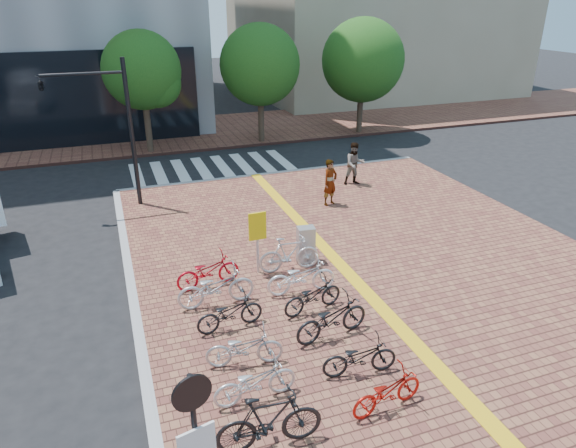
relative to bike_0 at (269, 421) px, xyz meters
name	(u,v)px	position (x,y,z in m)	size (l,w,h in m)	color
ground	(319,342)	(2.09, 2.66, -0.73)	(120.00, 120.00, 0.00)	black
kerb_north	(276,174)	(5.09, 14.66, -0.65)	(14.00, 0.25, 0.15)	gray
far_sidewalk	(179,134)	(2.09, 23.66, -0.66)	(70.00, 8.00, 0.15)	brown
crosswalk	(213,168)	(2.59, 16.66, -0.72)	(7.50, 4.00, 0.01)	silver
street_trees	(279,66)	(7.13, 20.12, 3.37)	(16.20, 4.60, 6.35)	#38281E
bike_0	(269,421)	(0.00, 0.00, 0.00)	(0.55, 1.93, 1.16)	black
bike_1	(255,381)	(0.09, 1.21, -0.13)	(0.59, 1.70, 0.89)	silver
bike_2	(244,348)	(0.18, 2.31, -0.14)	(0.59, 1.68, 0.88)	#AFAFB4
bike_3	(230,313)	(0.21, 3.72, -0.15)	(0.58, 1.66, 0.87)	black
bike_4	(216,287)	(0.13, 4.85, -0.06)	(0.70, 2.00, 1.05)	silver
bike_5	(208,271)	(0.13, 5.85, -0.11)	(0.62, 1.79, 0.94)	red
bike_6	(387,391)	(2.42, 0.11, -0.16)	(0.56, 1.60, 0.84)	#B2140C
bike_7	(360,357)	(2.39, 1.20, -0.15)	(0.57, 1.63, 0.86)	black
bike_8	(332,318)	(2.37, 2.59, -0.08)	(0.67, 1.91, 1.01)	black
bike_9	(313,296)	(2.37, 3.75, -0.14)	(0.58, 1.67, 0.88)	black
bike_10	(301,277)	(2.41, 4.66, -0.09)	(0.66, 1.88, 0.99)	white
bike_11	(289,254)	(2.52, 5.90, -0.04)	(0.51, 1.81, 1.09)	silver
pedestrian_a	(330,182)	(5.77, 10.28, 0.31)	(0.65, 0.43, 1.78)	gray
pedestrian_b	(355,164)	(7.70, 12.05, 0.32)	(0.88, 0.68, 1.80)	#464B59
utility_box	(306,244)	(3.19, 6.30, -0.02)	(0.51, 0.37, 1.12)	#ABAAAF
yellow_sign	(257,232)	(1.64, 6.09, 0.74)	(0.52, 0.13, 1.90)	#B7B7BC
notice_sign	(196,439)	(-1.41, -1.21, 1.31)	(0.55, 0.19, 2.99)	black
traffic_light_pole	(91,108)	(-2.35, 12.85, 3.17)	(2.92, 1.12, 5.43)	black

